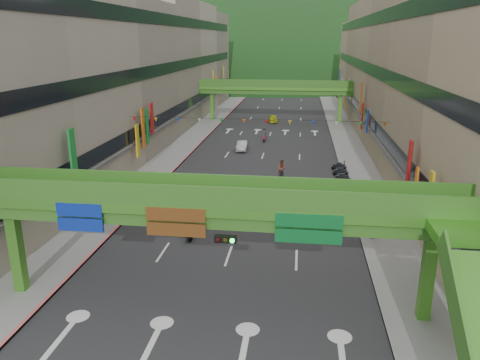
{
  "coord_description": "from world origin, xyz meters",
  "views": [
    {
      "loc": [
        4.4,
        -15.97,
        13.88
      ],
      "look_at": [
        0.0,
        18.0,
        3.5
      ],
      "focal_mm": 35.0,
      "sensor_mm": 36.0,
      "label": 1
    }
  ],
  "objects_px": {
    "overpass_near": "(226,221)",
    "scooter_rider_mid": "(282,170)",
    "car_silver": "(242,146)",
    "pedestrian_red": "(364,207)",
    "car_yellow": "(273,119)",
    "scooter_rider_near": "(190,228)"
  },
  "relations": [
    {
      "from": "pedestrian_red",
      "to": "car_yellow",
      "type": "bearing_deg",
      "value": 98.8
    },
    {
      "from": "scooter_rider_near",
      "to": "overpass_near",
      "type": "bearing_deg",
      "value": -65.62
    },
    {
      "from": "car_yellow",
      "to": "pedestrian_red",
      "type": "height_order",
      "value": "pedestrian_red"
    },
    {
      "from": "scooter_rider_mid",
      "to": "pedestrian_red",
      "type": "relative_size",
      "value": 1.26
    },
    {
      "from": "car_silver",
      "to": "scooter_rider_mid",
      "type": "bearing_deg",
      "value": -67.41
    },
    {
      "from": "car_silver",
      "to": "pedestrian_red",
      "type": "height_order",
      "value": "pedestrian_red"
    },
    {
      "from": "overpass_near",
      "to": "car_yellow",
      "type": "xyz_separation_m",
      "value": [
        -1.18,
        59.22,
        -4.59
      ]
    },
    {
      "from": "pedestrian_red",
      "to": "scooter_rider_mid",
      "type": "bearing_deg",
      "value": 122.8
    },
    {
      "from": "car_yellow",
      "to": "car_silver",
      "type": "bearing_deg",
      "value": -102.78
    },
    {
      "from": "scooter_rider_mid",
      "to": "car_yellow",
      "type": "xyz_separation_m",
      "value": [
        -2.98,
        34.63,
        -0.51
      ]
    },
    {
      "from": "scooter_rider_mid",
      "to": "pedestrian_red",
      "type": "xyz_separation_m",
      "value": [
        7.07,
        -9.43,
        -0.26
      ]
    },
    {
      "from": "scooter_rider_mid",
      "to": "car_yellow",
      "type": "bearing_deg",
      "value": 94.92
    },
    {
      "from": "overpass_near",
      "to": "pedestrian_red",
      "type": "relative_size",
      "value": 16.24
    },
    {
      "from": "overpass_near",
      "to": "scooter_rider_near",
      "type": "xyz_separation_m",
      "value": [
        -4.09,
        9.02,
        -4.36
      ]
    },
    {
      "from": "overpass_near",
      "to": "scooter_rider_mid",
      "type": "height_order",
      "value": "overpass_near"
    },
    {
      "from": "scooter_rider_near",
      "to": "pedestrian_red",
      "type": "height_order",
      "value": "scooter_rider_near"
    },
    {
      "from": "overpass_near",
      "to": "pedestrian_red",
      "type": "distance_m",
      "value": 18.09
    },
    {
      "from": "scooter_rider_near",
      "to": "scooter_rider_mid",
      "type": "distance_m",
      "value": 16.65
    },
    {
      "from": "scooter_rider_mid",
      "to": "car_silver",
      "type": "height_order",
      "value": "scooter_rider_mid"
    },
    {
      "from": "pedestrian_red",
      "to": "car_silver",
      "type": "bearing_deg",
      "value": 115.84
    },
    {
      "from": "scooter_rider_mid",
      "to": "scooter_rider_near",
      "type": "bearing_deg",
      "value": -110.7
    },
    {
      "from": "scooter_rider_near",
      "to": "car_yellow",
      "type": "relative_size",
      "value": 0.52
    }
  ]
}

